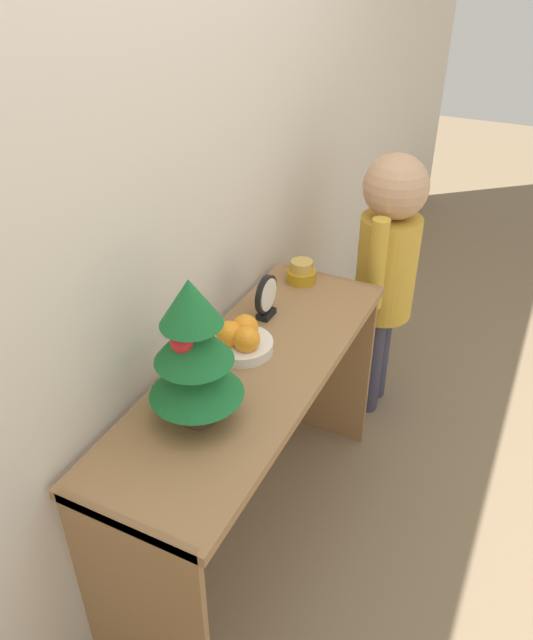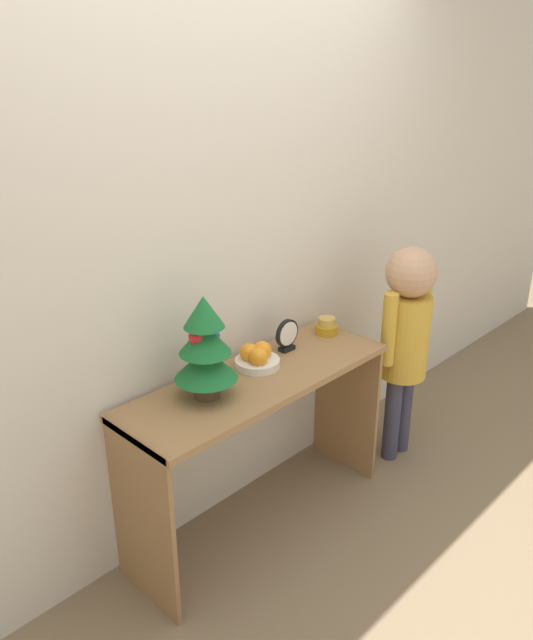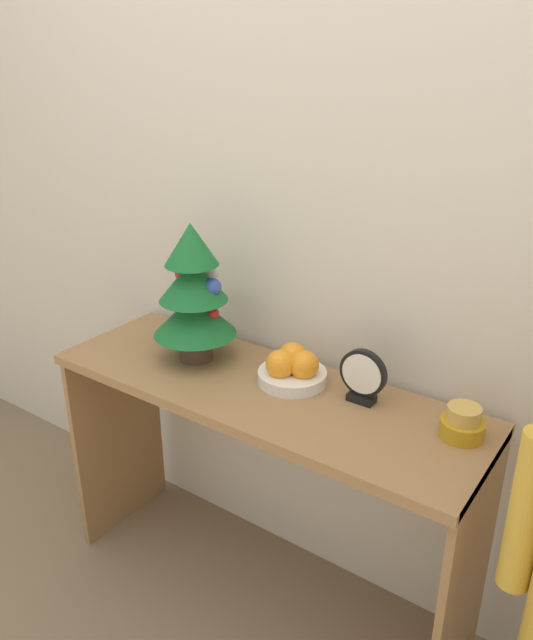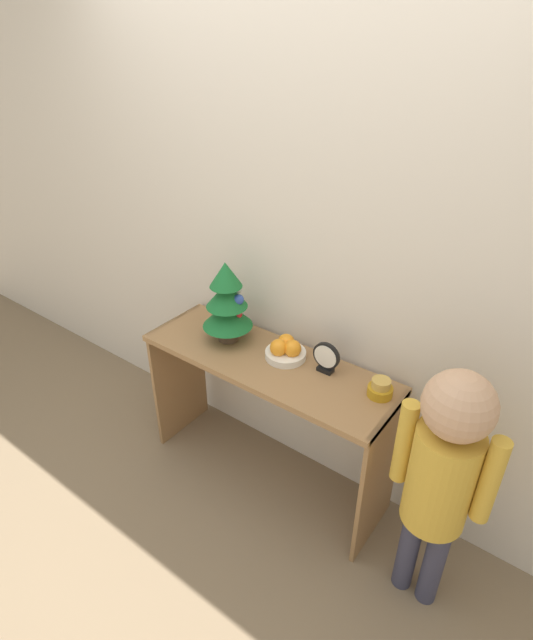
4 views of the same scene
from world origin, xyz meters
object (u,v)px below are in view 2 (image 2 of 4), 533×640
object	(u,v)px
fruit_bowl	(257,357)
desk_clock	(287,335)
singing_bowl	(327,327)
mini_tree	(205,347)
child_figure	(406,328)

from	to	relation	value
fruit_bowl	desk_clock	world-z (taller)	desk_clock
fruit_bowl	singing_bowl	distance (m)	0.48
mini_tree	fruit_bowl	size ratio (longest dim) A/B	2.17
fruit_bowl	singing_bowl	world-z (taller)	fruit_bowl
singing_bowl	fruit_bowl	bearing A→B (deg)	-179.11
fruit_bowl	singing_bowl	size ratio (longest dim) A/B	1.80
fruit_bowl	child_figure	bearing A→B (deg)	-14.23
fruit_bowl	desk_clock	distance (m)	0.21
desk_clock	child_figure	world-z (taller)	child_figure
mini_tree	child_figure	bearing A→B (deg)	-8.47
fruit_bowl	child_figure	size ratio (longest dim) A/B	0.17
child_figure	mini_tree	bearing A→B (deg)	171.53
mini_tree	desk_clock	size ratio (longest dim) A/B	2.79
mini_tree	fruit_bowl	world-z (taller)	mini_tree
mini_tree	singing_bowl	bearing A→B (deg)	3.45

